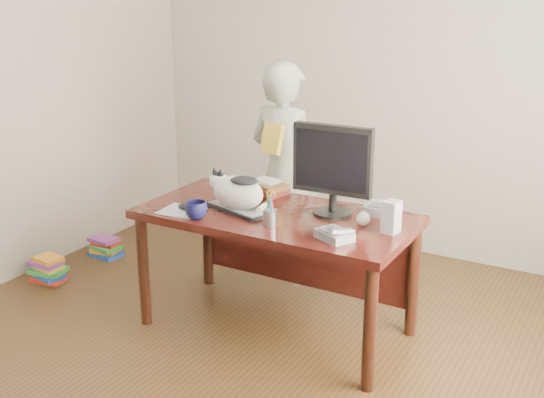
{
  "coord_description": "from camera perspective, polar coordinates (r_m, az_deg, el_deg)",
  "views": [
    {
      "loc": [
        1.85,
        -2.68,
        2.04
      ],
      "look_at": [
        0.0,
        0.55,
        0.85
      ],
      "focal_mm": 45.0,
      "sensor_mm": 36.0,
      "label": 1
    }
  ],
  "objects": [
    {
      "name": "phone",
      "position": [
        3.58,
        5.3,
        -2.98
      ],
      "size": [
        0.23,
        0.2,
        0.08
      ],
      "rotation": [
        0.0,
        0.0,
        -0.45
      ],
      "color": "slate",
      "rests_on": "desk"
    },
    {
      "name": "pen_cup",
      "position": [
        3.75,
        -0.15,
        -1.42
      ],
      "size": [
        0.1,
        0.1,
        0.21
      ],
      "rotation": [
        0.0,
        0.0,
        -0.33
      ],
      "color": "gray",
      "rests_on": "desk"
    },
    {
      "name": "cat",
      "position": [
        3.99,
        -3.01,
        0.72
      ],
      "size": [
        0.42,
        0.28,
        0.24
      ],
      "rotation": [
        0.0,
        0.0,
        -0.29
      ],
      "color": "white",
      "rests_on": "keyboard"
    },
    {
      "name": "mousepad",
      "position": [
        4.04,
        -7.57,
        -0.98
      ],
      "size": [
        0.25,
        0.23,
        0.01
      ],
      "rotation": [
        0.0,
        0.0,
        0.08
      ],
      "color": "silver",
      "rests_on": "desk"
    },
    {
      "name": "speaker",
      "position": [
        3.7,
        9.96,
        -1.48
      ],
      "size": [
        0.09,
        0.1,
        0.18
      ],
      "rotation": [
        0.0,
        0.0,
        -0.15
      ],
      "color": "gray",
      "rests_on": "desk"
    },
    {
      "name": "desk",
      "position": [
        4.09,
        0.9,
        -2.83
      ],
      "size": [
        1.6,
        0.8,
        0.75
      ],
      "color": "black",
      "rests_on": "ground"
    },
    {
      "name": "calculator",
      "position": [
        4.02,
        8.98,
        -0.8
      ],
      "size": [
        0.15,
        0.2,
        0.06
      ],
      "rotation": [
        0.0,
        0.0,
        -0.05
      ],
      "color": "slate",
      "rests_on": "desk"
    },
    {
      "name": "held_book",
      "position": [
        4.5,
        0.02,
        5.06
      ],
      "size": [
        0.16,
        0.11,
        0.2
      ],
      "rotation": [
        0.0,
        0.0,
        -0.18
      ],
      "color": "gold",
      "rests_on": "person"
    },
    {
      "name": "baseball",
      "position": [
        3.8,
        7.63,
        -1.64
      ],
      "size": [
        0.08,
        0.08,
        0.08
      ],
      "rotation": [
        0.0,
        0.0,
        -0.4
      ],
      "color": "silver",
      "rests_on": "desk"
    },
    {
      "name": "keyboard",
      "position": [
        4.02,
        -2.83,
        -0.82
      ],
      "size": [
        0.45,
        0.27,
        0.03
      ],
      "rotation": [
        0.0,
        0.0,
        -0.29
      ],
      "color": "black",
      "rests_on": "desk"
    },
    {
      "name": "book_stack",
      "position": [
        4.33,
        -0.34,
        0.97
      ],
      "size": [
        0.27,
        0.23,
        0.09
      ],
      "rotation": [
        0.0,
        0.0,
        -0.26
      ],
      "color": "#451812",
      "rests_on": "desk"
    },
    {
      "name": "book_pile_a",
      "position": [
        5.12,
        -18.22,
        -5.61
      ],
      "size": [
        0.27,
        0.22,
        0.18
      ],
      "color": "#AA2618",
      "rests_on": "ground"
    },
    {
      "name": "room",
      "position": [
        3.32,
        -4.74,
        5.7
      ],
      "size": [
        4.5,
        4.5,
        4.5
      ],
      "color": "black",
      "rests_on": "ground"
    },
    {
      "name": "mouse",
      "position": [
        4.04,
        -7.19,
        -0.66
      ],
      "size": [
        0.11,
        0.08,
        0.04
      ],
      "rotation": [
        0.0,
        0.0,
        0.08
      ],
      "color": "black",
      "rests_on": "mousepad"
    },
    {
      "name": "coffee_mug",
      "position": [
        3.9,
        -6.36,
        -0.92
      ],
      "size": [
        0.18,
        0.18,
        0.1
      ],
      "primitive_type": "imported",
      "rotation": [
        0.0,
        0.0,
        0.86
      ],
      "color": "black",
      "rests_on": "desk"
    },
    {
      "name": "person",
      "position": [
        4.72,
        1.04,
        2.17
      ],
      "size": [
        0.62,
        0.47,
        1.55
      ],
      "primitive_type": "imported",
      "rotation": [
        0.0,
        0.0,
        2.96
      ],
      "color": "silver",
      "rests_on": "ground"
    },
    {
      "name": "monitor",
      "position": [
        3.87,
        5.08,
        2.83
      ],
      "size": [
        0.47,
        0.24,
        0.53
      ],
      "rotation": [
        0.0,
        0.0,
        0.04
      ],
      "color": "black",
      "rests_on": "desk"
    },
    {
      "name": "book_pile_b",
      "position": [
        5.46,
        -13.76,
        -3.93
      ],
      "size": [
        0.26,
        0.2,
        0.15
      ],
      "color": "#19429B",
      "rests_on": "ground"
    }
  ]
}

